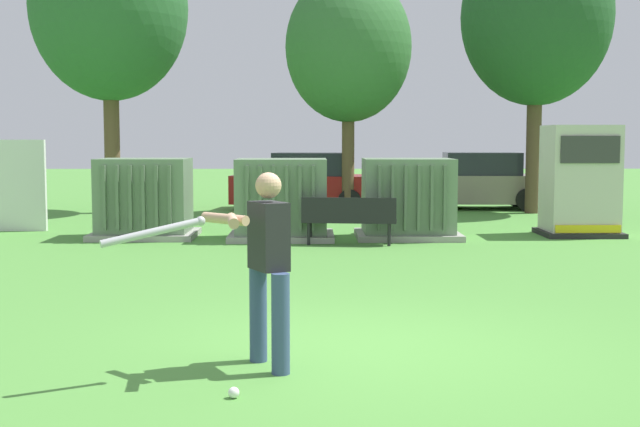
% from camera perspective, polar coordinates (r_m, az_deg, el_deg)
% --- Properties ---
extents(ground_plane, '(96.00, 96.00, 0.00)m').
position_cam_1_polar(ground_plane, '(8.46, 2.60, -8.88)').
color(ground_plane, '#51933D').
extents(transformer_west, '(2.10, 1.70, 1.62)m').
position_cam_1_polar(transformer_west, '(17.79, -11.65, 0.95)').
color(transformer_west, '#9E9B93').
rests_on(transformer_west, ground).
extents(transformer_mid_west, '(2.10, 1.70, 1.62)m').
position_cam_1_polar(transformer_mid_west, '(17.19, -2.59, 0.90)').
color(transformer_mid_west, '#9E9B93').
rests_on(transformer_mid_west, ground).
extents(transformer_mid_east, '(2.10, 1.70, 1.62)m').
position_cam_1_polar(transformer_mid_east, '(17.45, 5.88, 0.94)').
color(transformer_mid_east, '#9E9B93').
rests_on(transformer_mid_east, ground).
extents(generator_enclosure, '(1.60, 1.40, 2.30)m').
position_cam_1_polar(generator_enclosure, '(18.59, 16.97, 2.08)').
color(generator_enclosure, '#262626').
rests_on(generator_enclosure, ground).
extents(park_bench, '(1.84, 0.62, 0.92)m').
position_cam_1_polar(park_bench, '(16.20, 1.95, -0.25)').
color(park_bench, black).
rests_on(park_bench, ground).
extents(batter, '(1.53, 1.00, 1.74)m').
position_cam_1_polar(batter, '(7.51, -3.84, -3.08)').
color(batter, '#384C75').
rests_on(batter, ground).
extents(sports_ball, '(0.09, 0.09, 0.09)m').
position_cam_1_polar(sports_ball, '(6.87, -5.79, -11.83)').
color(sports_ball, white).
rests_on(sports_ball, ground).
extents(tree_left, '(4.19, 4.19, 8.00)m').
position_cam_1_polar(tree_left, '(24.08, -13.92, 13.17)').
color(tree_left, brown).
rests_on(tree_left, ground).
extents(tree_center_left, '(3.40, 3.40, 6.50)m').
position_cam_1_polar(tree_center_left, '(23.42, 1.91, 11.02)').
color(tree_center_left, brown).
rests_on(tree_center_left, ground).
extents(tree_center_right, '(4.01, 4.01, 7.65)m').
position_cam_1_polar(tree_center_right, '(24.02, 14.27, 12.61)').
color(tree_center_right, brown).
rests_on(tree_center_right, ground).
extents(parked_car_leftmost, '(4.41, 2.38, 1.62)m').
position_cam_1_polar(parked_car_leftmost, '(24.29, -0.76, 2.05)').
color(parked_car_leftmost, maroon).
rests_on(parked_car_leftmost, ground).
extents(parked_car_left_of_center, '(4.29, 2.10, 1.62)m').
position_cam_1_polar(parked_car_left_of_center, '(24.98, 10.48, 2.05)').
color(parked_car_left_of_center, gray).
rests_on(parked_car_left_of_center, ground).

